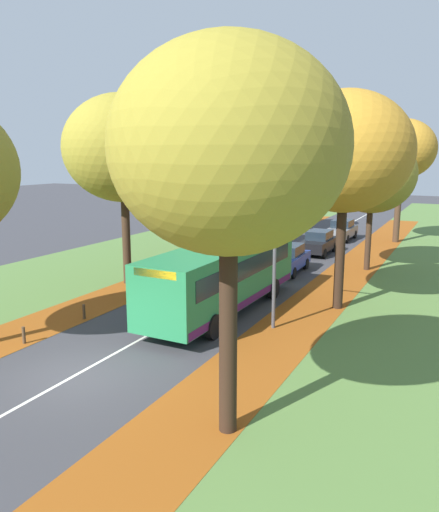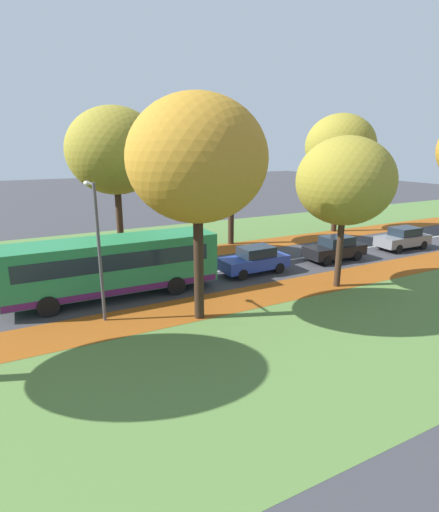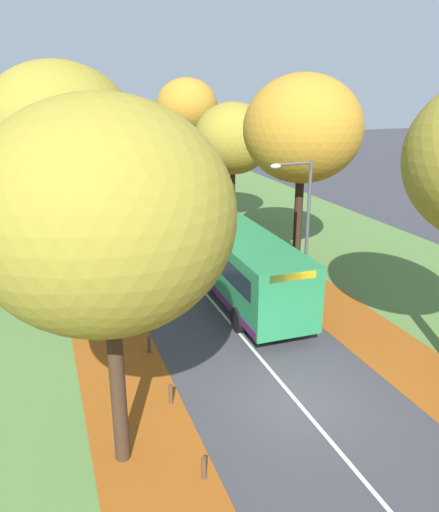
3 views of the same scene
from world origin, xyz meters
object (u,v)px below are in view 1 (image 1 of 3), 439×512
Objects in this scene: bollard_fifth at (164,279)px; car_black_following at (319,242)px; tree_left_near at (123,149)px; streetlamp_right at (267,235)px; tree_left_mid at (199,153)px; bollard_third at (84,312)px; tree_right_nearest at (229,148)px; car_grey_third_in_line at (342,230)px; tree_right_mid at (372,174)px; bus at (224,274)px; car_blue_lead at (287,259)px; tree_right_far at (402,150)px; tree_left_far at (261,148)px; bollard_second at (24,335)px; bollard_fourth at (128,293)px; tree_right_near at (345,152)px.

car_black_following reaches higher than bollard_fifth.
tree_left_near is 1.64× the size of streetlamp_right.
tree_left_mid reaches higher than bollard_third.
tree_right_nearest is 15.34× the size of bollard_fifth.
streetlamp_right reaches higher than car_grey_third_in_line.
tree_right_nearest is 1.18× the size of tree_right_mid.
bus is 8.44m from car_blue_lead.
bollard_third is (-8.87, -14.73, -5.35)m from tree_right_mid.
tree_right_far reaches higher than streetlamp_right.
tree_left_mid is 9.67m from car_blue_lead.
car_grey_third_in_line is (5.08, 18.58, 0.51)m from bollard_fifth.
tree_left_mid is 10.24m from car_black_following.
tree_left_far is at bearing 96.56° from bollard_fifth.
tree_left_far is 15.15m from tree_right_mid.
tree_right_mid is 20.68m from bollard_second.
bollard_fourth is at bearing -84.38° from tree_left_far.
tree_right_mid is 12.58× the size of bollard_third.
car_grey_third_in_line is at bearing 76.86° from bollard_fourth.
tree_left_near is 1.04× the size of tree_right_near.
tree_left_mid is at bearing 97.54° from bollard_second.
tree_left_near is at bearing -87.80° from tree_left_mid.
bus is (-4.10, -11.13, -3.96)m from tree_right_mid.
car_black_following reaches higher than bollard_third.
streetlamp_right is (-1.90, -23.20, -3.43)m from tree_right_far.
bollard_fourth is at bearing -127.76° from tree_right_mid.
tree_left_near is 11.32m from bollard_second.
tree_right_near is 12.91m from bollard_third.
tree_right_mid reaches higher than streetlamp_right.
bus reaches higher than bollard_third.
tree_right_far is at bearing 72.48° from bollard_second.
bollard_fourth is at bearing -52.93° from tree_left_near.
bollard_fifth is 12.99m from car_black_following.
bus is at bearing -110.23° from tree_right_mid.
car_grey_third_in_line is at bearing 89.18° from car_blue_lead.
tree_right_nearest reaches higher than bus.
tree_left_near is 11.20m from car_blue_lead.
tree_right_near is at bearing -89.78° from tree_right_far.
car_grey_third_in_line reaches higher than bollard_third.
bollard_fourth is at bearing -161.07° from tree_right_near.
tree_left_far is 15.04× the size of bollard_fourth.
bollard_fourth is 0.16× the size of car_grey_third_in_line.
bollard_fifth is (2.14, -18.59, -7.07)m from tree_left_far.
tree_left_near reaches higher than tree_right_far.
bus reaches higher than bollard_second.
streetlamp_right is (7.21, 5.66, 3.42)m from bollard_second.
bus is (-2.40, 1.09, -2.03)m from streetlamp_right.
car_black_following is at bearing -90.56° from car_grey_third_in_line.
tree_right_mid is 11.85× the size of bollard_fourth.
tree_right_near is at bearing -70.50° from car_black_following.
streetlamp_right is (7.27, -3.80, 3.43)m from bollard_fifth.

